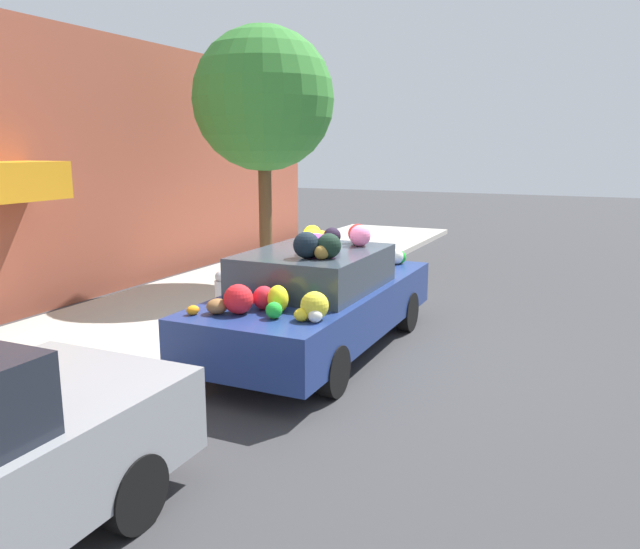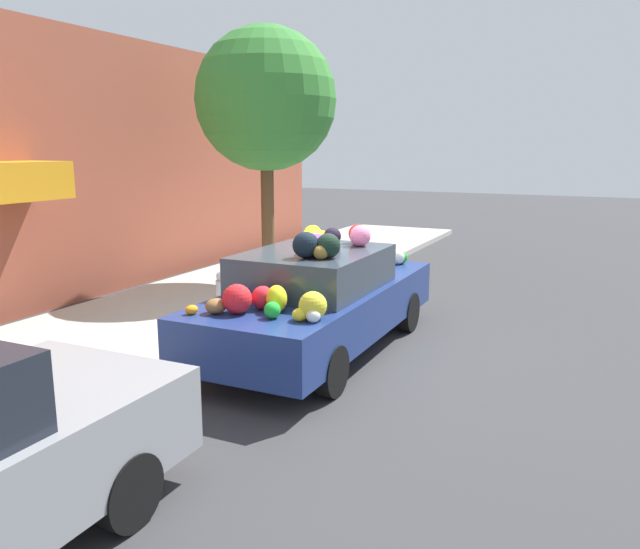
{
  "view_description": "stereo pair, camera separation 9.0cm",
  "coord_description": "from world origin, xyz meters",
  "views": [
    {
      "loc": [
        -7.19,
        -3.49,
        2.66
      ],
      "look_at": [
        0.0,
        -0.12,
        1.03
      ],
      "focal_mm": 35.0,
      "sensor_mm": 36.0,
      "label": 1
    },
    {
      "loc": [
        -7.15,
        -3.57,
        2.66
      ],
      "look_at": [
        0.0,
        -0.12,
        1.03
      ],
      "focal_mm": 35.0,
      "sensor_mm": 36.0,
      "label": 2
    }
  ],
  "objects": [
    {
      "name": "art_car",
      "position": [
        -0.05,
        -0.13,
        0.74
      ],
      "size": [
        4.4,
        1.77,
        1.69
      ],
      "rotation": [
        0.0,
        0.0,
        0.01
      ],
      "color": "navy",
      "rests_on": "ground"
    },
    {
      "name": "ground_plane",
      "position": [
        0.0,
        0.0,
        0.0
      ],
      "size": [
        60.0,
        60.0,
        0.0
      ],
      "primitive_type": "plane",
      "color": "#38383A"
    },
    {
      "name": "building_facade",
      "position": [
        -0.09,
        4.92,
        2.31
      ],
      "size": [
        18.0,
        1.2,
        4.63
      ],
      "color": "#9E4C38",
      "rests_on": "ground"
    },
    {
      "name": "street_tree",
      "position": [
        2.84,
        2.33,
        3.48
      ],
      "size": [
        2.55,
        2.55,
        4.64
      ],
      "color": "brown",
      "rests_on": "sidewalk_curb"
    },
    {
      "name": "sidewalk_curb",
      "position": [
        0.0,
        2.7,
        0.07
      ],
      "size": [
        24.0,
        3.2,
        0.13
      ],
      "color": "#B2ADA3",
      "rests_on": "ground"
    },
    {
      "name": "fire_hydrant",
      "position": [
        0.48,
        1.75,
        0.48
      ],
      "size": [
        0.2,
        0.2,
        0.7
      ],
      "color": "#B2B2B7",
      "rests_on": "sidewalk_curb"
    }
  ]
}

